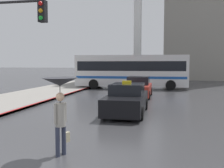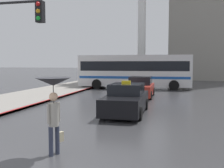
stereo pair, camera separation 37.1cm
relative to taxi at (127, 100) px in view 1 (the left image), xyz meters
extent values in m
cube|color=black|center=(0.00, -0.05, -0.13)|extent=(1.80, 4.50, 0.80)
cube|color=black|center=(0.00, 0.18, 0.54)|extent=(1.58, 2.03, 0.53)
cylinder|color=black|center=(0.85, -1.44, -0.39)|extent=(0.20, 0.60, 0.60)
cylinder|color=black|center=(-0.86, -1.44, -0.39)|extent=(0.20, 0.60, 0.60)
cylinder|color=black|center=(0.85, 1.35, -0.39)|extent=(0.20, 0.60, 0.60)
cylinder|color=black|center=(-0.85, 1.35, -0.39)|extent=(0.20, 0.60, 0.60)
cube|color=yellow|center=(0.00, -0.05, 0.88)|extent=(0.44, 0.16, 0.16)
cube|color=#A52D23|center=(-0.08, 6.64, -0.14)|extent=(1.80, 4.18, 0.77)
cube|color=black|center=(-0.08, 6.85, 0.54)|extent=(1.58, 1.88, 0.59)
cylinder|color=black|center=(0.77, 5.34, -0.39)|extent=(0.20, 0.60, 0.60)
cylinder|color=black|center=(-0.94, 5.34, -0.39)|extent=(0.20, 0.60, 0.60)
cylinder|color=black|center=(0.77, 7.93, -0.39)|extent=(0.20, 0.60, 0.60)
cylinder|color=black|center=(-0.94, 7.93, -0.39)|extent=(0.20, 0.60, 0.60)
cube|color=silver|center=(-1.51, 13.30, 1.11)|extent=(11.12, 2.84, 3.08)
cube|color=black|center=(-1.51, 13.30, 1.58)|extent=(10.57, 2.84, 0.94)
cube|color=#194C9E|center=(-1.51, 13.30, 0.48)|extent=(10.79, 2.85, 0.24)
cylinder|color=black|center=(2.32, 14.62, -0.21)|extent=(0.97, 0.31, 0.96)
cylinder|color=black|center=(2.40, 12.22, -0.21)|extent=(0.97, 0.31, 0.96)
cylinder|color=black|center=(-5.13, 14.39, -0.21)|extent=(0.97, 0.31, 0.96)
cylinder|color=black|center=(-5.06, 11.99, -0.21)|extent=(0.97, 0.31, 0.96)
cylinder|color=#2D3347|center=(-0.93, -6.50, -0.29)|extent=(0.16, 0.16, 0.81)
cylinder|color=#2D3347|center=(-0.83, -6.30, -0.29)|extent=(0.16, 0.16, 0.81)
cylinder|color=gray|center=(-0.88, -6.40, 0.44)|extent=(0.37, 0.37, 0.64)
sphere|color=#DBAD89|center=(-0.88, -6.40, 0.93)|extent=(0.24, 0.24, 0.24)
cylinder|color=gray|center=(-0.96, -6.56, 0.49)|extent=(0.09, 0.09, 0.54)
cylinder|color=gray|center=(-0.80, -6.24, 0.49)|extent=(0.09, 0.09, 0.54)
cone|color=#232328|center=(-0.88, -6.40, 1.33)|extent=(0.97, 0.97, 0.22)
cylinder|color=black|center=(-0.88, -6.40, 0.99)|extent=(0.02, 0.02, 0.67)
cube|color=#BFB28C|center=(-0.81, -6.14, -0.25)|extent=(0.17, 0.21, 0.28)
cube|color=black|center=(-2.64, -3.73, 3.76)|extent=(0.28, 0.28, 0.80)
sphere|color=red|center=(-2.64, -3.89, 4.02)|extent=(0.16, 0.16, 0.16)
sphere|color=orange|center=(-2.64, -3.89, 3.76)|extent=(0.16, 0.16, 0.16)
sphere|color=green|center=(-2.64, -3.89, 3.50)|extent=(0.16, 0.16, 0.16)
cube|color=white|center=(-1.69, 21.04, 9.35)|extent=(0.90, 0.90, 20.09)
camera|label=1|loc=(1.88, -12.96, 1.82)|focal=42.00mm
camera|label=2|loc=(2.25, -12.88, 1.82)|focal=42.00mm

